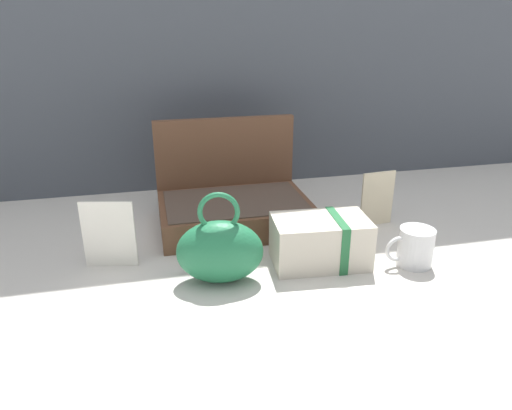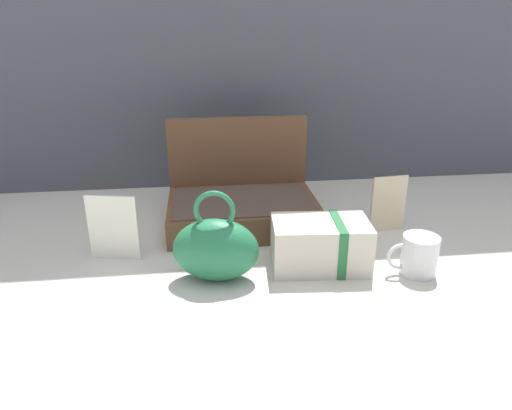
% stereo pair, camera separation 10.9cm
% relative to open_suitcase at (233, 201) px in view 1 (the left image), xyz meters
% --- Properties ---
extents(ground_plane, '(6.00, 6.00, 0.00)m').
position_rel_open_suitcase_xyz_m(ground_plane, '(0.02, -0.22, -0.06)').
color(ground_plane, beige).
extents(open_suitcase, '(0.41, 0.30, 0.28)m').
position_rel_open_suitcase_xyz_m(open_suitcase, '(0.00, 0.00, 0.00)').
color(open_suitcase, brown).
rests_on(open_suitcase, ground_plane).
extents(teal_pouch_handbag, '(0.21, 0.14, 0.21)m').
position_rel_open_suitcase_xyz_m(teal_pouch_handbag, '(-0.09, -0.32, 0.01)').
color(teal_pouch_handbag, '#237247').
rests_on(teal_pouch_handbag, ground_plane).
extents(cream_toiletry_bag, '(0.23, 0.15, 0.12)m').
position_rel_open_suitcase_xyz_m(cream_toiletry_bag, '(0.16, -0.29, -0.01)').
color(cream_toiletry_bag, beige).
rests_on(cream_toiletry_bag, ground_plane).
extents(coffee_mug, '(0.12, 0.08, 0.09)m').
position_rel_open_suitcase_xyz_m(coffee_mug, '(0.37, -0.35, -0.02)').
color(coffee_mug, silver).
rests_on(coffee_mug, ground_plane).
extents(info_card_left, '(0.12, 0.03, 0.16)m').
position_rel_open_suitcase_xyz_m(info_card_left, '(-0.33, -0.19, 0.02)').
color(info_card_left, white).
rests_on(info_card_left, ground_plane).
extents(poster_card_right, '(0.10, 0.02, 0.16)m').
position_rel_open_suitcase_xyz_m(poster_card_right, '(0.39, -0.11, 0.01)').
color(poster_card_right, beige).
rests_on(poster_card_right, ground_plane).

